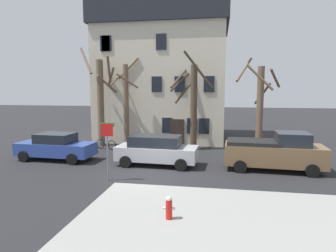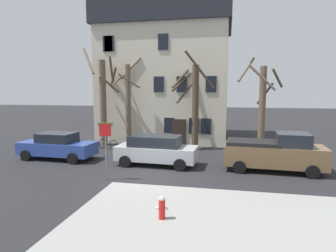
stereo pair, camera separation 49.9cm
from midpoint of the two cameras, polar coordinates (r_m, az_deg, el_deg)
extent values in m
plane|color=#262628|center=(15.17, -4.96, -9.71)|extent=(120.00, 120.00, 0.00)
cube|color=#999993|center=(9.73, 13.15, -19.49)|extent=(11.02, 7.33, 0.12)
cube|color=beige|center=(26.72, -1.36, 8.02)|extent=(10.76, 7.71, 9.60)
cube|color=#23262D|center=(27.40, -1.39, 20.00)|extent=(11.26, 8.21, 1.78)
cube|color=#2D231E|center=(22.81, 1.15, -1.28)|extent=(1.10, 0.12, 2.10)
cube|color=black|center=(22.87, -0.78, 0.13)|extent=(0.80, 0.08, 1.20)
cube|color=black|center=(22.59, 4.09, 0.03)|extent=(0.80, 0.08, 1.20)
cube|color=black|center=(22.52, 6.42, -0.02)|extent=(0.80, 0.08, 1.20)
cube|color=black|center=(22.87, -2.86, 8.16)|extent=(0.80, 0.08, 1.20)
cube|color=black|center=(22.55, 1.67, 8.18)|extent=(0.80, 0.08, 1.20)
cube|color=black|center=(22.33, 7.39, 8.13)|extent=(0.80, 0.08, 1.20)
cube|color=black|center=(24.39, -12.80, 15.48)|extent=(0.80, 0.08, 1.20)
cube|color=black|center=(24.35, -12.52, 15.50)|extent=(0.80, 0.08, 1.20)
cube|color=black|center=(23.08, -2.00, 16.14)|extent=(0.80, 0.08, 1.20)
cylinder|color=brown|center=(23.43, -13.63, 4.35)|extent=(0.51, 0.51, 6.67)
cylinder|color=brown|center=(23.65, -11.78, 9.02)|extent=(1.27, 1.52, 1.75)
cylinder|color=brown|center=(23.16, -16.38, 12.18)|extent=(1.68, 1.74, 2.13)
cylinder|color=brown|center=(23.37, -12.10, 11.04)|extent=(0.57, 1.53, 1.81)
cylinder|color=brown|center=(22.71, -12.45, 7.99)|extent=(1.09, 1.67, 1.36)
cylinder|color=brown|center=(22.68, -8.81, 3.89)|extent=(0.40, 0.40, 6.28)
cylinder|color=brown|center=(23.76, -8.02, 7.95)|extent=(2.43, 0.18, 1.80)
cylinder|color=brown|center=(23.46, -8.35, 11.10)|extent=(1.70, 0.17, 1.68)
cylinder|color=brown|center=(21.88, -8.59, 8.70)|extent=(1.52, 0.88, 1.11)
cylinder|color=brown|center=(23.09, -10.74, 8.90)|extent=(0.49, 1.75, 1.06)
cylinder|color=#4C3D2D|center=(21.21, 4.38, 3.55)|extent=(0.48, 0.48, 6.14)
cylinder|color=#4C3D2D|center=(21.92, 2.02, 8.91)|extent=(1.44, 2.13, 1.67)
cylinder|color=#4C3D2D|center=(21.76, 1.60, 9.45)|extent=(1.06, 2.36, 1.62)
cylinder|color=#4C3D2D|center=(21.87, 2.75, 6.99)|extent=(1.46, 1.59, 1.93)
cylinder|color=#4C3D2D|center=(20.25, 5.25, 10.89)|extent=(2.06, 0.94, 2.55)
cylinder|color=brown|center=(21.79, 16.88, 3.20)|extent=(0.48, 0.48, 6.02)
cylinder|color=brown|center=(22.25, 17.40, 6.04)|extent=(1.15, 0.65, 1.57)
cylinder|color=brown|center=(22.26, 14.07, 10.69)|extent=(1.34, 2.39, 1.90)
cylinder|color=brown|center=(21.45, 19.58, 8.82)|extent=(1.08, 1.90, 1.29)
cylinder|color=brown|center=(20.91, 16.96, 9.03)|extent=(1.83, 0.49, 1.79)
cube|color=#2D4799|center=(19.68, -21.72, -4.14)|extent=(4.87, 2.03, 0.78)
cube|color=#1E232B|center=(19.57, -21.81, -2.18)|extent=(2.27, 1.70, 0.58)
cylinder|color=black|center=(19.68, -16.23, -5.03)|extent=(0.69, 0.25, 0.68)
cylinder|color=black|center=(18.14, -18.99, -6.16)|extent=(0.69, 0.25, 0.68)
cylinder|color=black|center=(21.41, -23.93, -4.38)|extent=(0.69, 0.25, 0.68)
cylinder|color=black|center=(20.01, -27.02, -5.33)|extent=(0.69, 0.25, 0.68)
cube|color=#B7BABF|center=(17.04, -3.04, -5.30)|extent=(4.75, 2.05, 0.81)
cube|color=#1E232B|center=(16.93, -3.36, -2.92)|extent=(2.97, 1.75, 0.62)
cylinder|color=black|center=(17.65, 2.77, -6.13)|extent=(0.69, 0.25, 0.68)
cylinder|color=black|center=(15.91, 1.62, -7.61)|extent=(0.69, 0.25, 0.68)
cylinder|color=black|center=(18.45, -7.03, -5.60)|extent=(0.69, 0.25, 0.68)
cylinder|color=black|center=(16.79, -9.14, -6.91)|extent=(0.69, 0.25, 0.68)
cube|color=brown|center=(16.89, 19.13, -5.30)|extent=(5.28, 2.24, 1.09)
cube|color=#1E232B|center=(16.85, 22.41, -2.36)|extent=(1.75, 1.81, 0.70)
cube|color=black|center=(16.68, 15.32, -3.04)|extent=(2.79, 2.02, 0.20)
cylinder|color=black|center=(18.22, 24.30, -6.35)|extent=(0.69, 0.26, 0.68)
cylinder|color=black|center=(16.36, 25.61, -7.91)|extent=(0.69, 0.26, 0.68)
cylinder|color=black|center=(17.86, 13.08, -6.16)|extent=(0.69, 0.26, 0.68)
cylinder|color=black|center=(15.97, 13.06, -7.74)|extent=(0.69, 0.26, 0.68)
cylinder|color=red|center=(10.04, -1.29, -15.97)|extent=(0.22, 0.22, 0.66)
sphere|color=silver|center=(9.90, -1.30, -14.10)|extent=(0.21, 0.21, 0.21)
cylinder|color=silver|center=(10.05, -2.22, -15.73)|extent=(0.10, 0.09, 0.09)
cylinder|color=silver|center=(10.00, -0.35, -15.86)|extent=(0.10, 0.09, 0.09)
cylinder|color=slate|center=(14.39, -12.71, -5.07)|extent=(0.07, 0.07, 2.78)
cube|color=red|center=(14.18, -12.86, -0.77)|extent=(0.60, 0.03, 0.60)
cube|color=#1E8C38|center=(14.19, -12.83, 0.25)|extent=(0.76, 0.02, 0.18)
torus|color=black|center=(21.79, -11.56, -3.68)|extent=(0.70, 0.24, 0.71)
torus|color=black|center=(22.43, -13.68, -3.43)|extent=(0.70, 0.24, 0.71)
cylinder|color=#1E4C8C|center=(22.07, -12.65, -2.99)|extent=(0.97, 0.32, 0.19)
cylinder|color=#1E4C8C|center=(22.15, -13.08, -2.36)|extent=(0.10, 0.06, 0.45)
camera|label=1|loc=(0.25, -90.82, -0.10)|focal=31.17mm
camera|label=2|loc=(0.25, 89.18, 0.10)|focal=31.17mm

